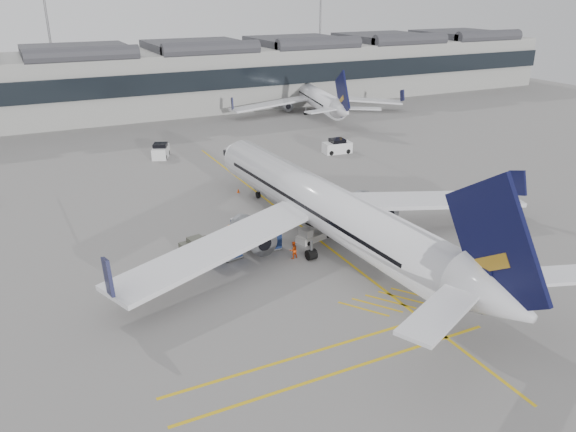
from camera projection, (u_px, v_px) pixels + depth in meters
name	position (u px, v px, depth m)	size (l,w,h in m)	color
ground	(239.00, 287.00, 44.00)	(220.00, 220.00, 0.00)	gray
terminal	(92.00, 82.00, 101.53)	(200.00, 20.45, 12.40)	#9E9E99
light_masts	(67.00, 29.00, 109.42)	(113.00, 0.60, 25.45)	slate
apron_markings	(295.00, 222.00, 56.40)	(0.25, 60.00, 0.01)	gold
airliner_main	(327.00, 208.00, 50.23)	(41.51, 45.44, 12.07)	white
airliner_far	(315.00, 97.00, 105.43)	(32.85, 36.25, 9.74)	white
belt_loader	(313.00, 235.00, 52.18)	(4.30, 2.25, 1.70)	beige
baggage_cart_a	(241.00, 226.00, 53.04)	(1.76, 1.53, 1.67)	gray
baggage_cart_b	(271.00, 240.00, 50.17)	(1.65, 1.37, 1.72)	gray
baggage_cart_c	(211.00, 253.00, 47.63)	(1.97, 1.83, 1.67)	gray
baggage_cart_d	(230.00, 248.00, 48.43)	(1.98, 1.75, 1.82)	gray
ramp_agent_a	(230.00, 234.00, 51.40)	(0.65, 0.43, 1.78)	orange
ramp_agent_b	(293.00, 250.00, 48.51)	(0.76, 0.59, 1.56)	#E5440C
pushback_tug	(197.00, 247.00, 49.35)	(2.99, 2.16, 1.53)	#505144
safety_cone_nose	(238.00, 191.00, 64.39)	(0.35, 0.35, 0.48)	#F24C0A
safety_cone_engine	(394.00, 225.00, 54.83)	(0.40, 0.40, 0.56)	#F24C0A
service_van_mid	(161.00, 151.00, 77.69)	(3.28, 4.29, 1.98)	white
service_van_right	(337.00, 147.00, 79.78)	(4.12, 2.33, 2.03)	white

